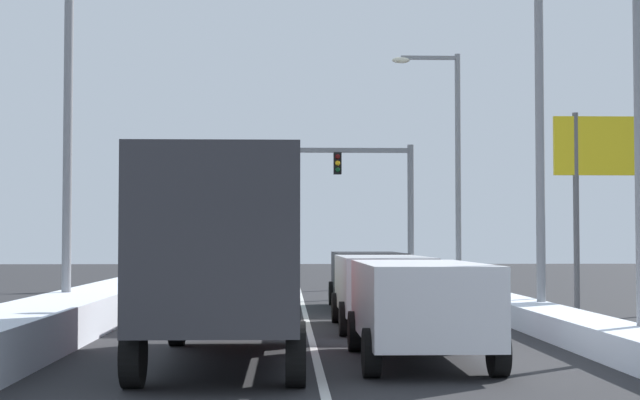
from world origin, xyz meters
name	(u,v)px	position (x,y,z in m)	size (l,w,h in m)	color
ground_plane	(309,331)	(0.00, 13.47, 0.00)	(120.00, 120.00, 0.00)	#28282B
lane_stripe_between_right_lane_and_center_lane	(306,318)	(0.00, 16.83, 0.00)	(0.14, 37.03, 0.01)	silver
snow_bank_right_shoulder	(508,308)	(5.30, 16.83, 0.27)	(1.20, 37.03, 0.54)	silver
snow_bank_left_shoulder	(101,304)	(-5.30, 16.83, 0.40)	(1.77, 37.03, 0.79)	silver
suv_white_right_lane_nearest	(419,302)	(1.71, 7.67, 1.02)	(2.16, 4.90, 1.67)	silver
suv_silver_right_lane_second	(382,285)	(1.69, 13.89, 1.02)	(2.16, 4.90, 1.67)	#B7BABF
suv_black_right_lane_third	(368,275)	(1.90, 20.36, 1.02)	(2.16, 4.90, 1.67)	black
box_truck_center_lane_nearest	(226,249)	(-1.51, 7.49, 1.90)	(2.53, 7.20, 3.36)	maroon
suv_tan_center_lane_second	(236,281)	(-1.77, 15.77, 1.02)	(2.16, 4.90, 1.67)	#937F60
sedan_green_center_lane_third	(247,281)	(-1.76, 21.95, 0.76)	(2.00, 4.50, 1.51)	#1E5633
traffic_light_gantry	(326,178)	(1.18, 33.65, 4.72)	(10.60, 0.47, 6.20)	slate
street_lamp_right_near	(619,89)	(5.39, 8.42, 4.73)	(2.66, 0.36, 7.86)	gray
street_lamp_right_mid	(526,106)	(5.40, 15.15, 5.36)	(2.66, 0.36, 9.06)	gray
street_lamp_right_far	(450,152)	(5.76, 28.62, 5.45)	(2.66, 0.36, 9.24)	gray
street_lamp_left_mid	(82,97)	(-5.48, 15.04, 5.51)	(2.66, 0.36, 9.36)	gray
roadside_sign_right	(612,167)	(8.32, 17.48, 4.02)	(3.20, 0.16, 5.50)	#59595B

